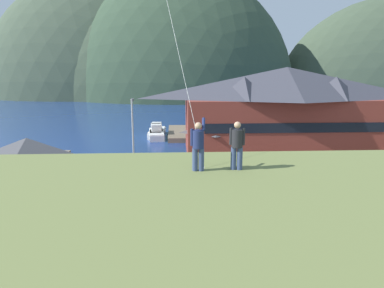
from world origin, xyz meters
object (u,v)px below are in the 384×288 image
Objects in this scene: storage_shed_near_lot at (29,167)px; parking_light_pole at (133,133)px; moored_boat_wharfside at (156,133)px; moored_boat_outer_mooring at (201,130)px; parked_car_front_row_silver at (126,181)px; parked_car_mid_row_far at (282,174)px; parked_car_mid_row_center at (32,214)px; wharf_dock at (179,133)px; person_kite_flyer at (198,145)px; parked_car_front_row_red at (352,207)px; storage_shed_waterside at (214,138)px; parked_car_front_row_end at (174,208)px; harbor_lodge at (285,108)px; person_companion at (237,144)px; moored_boat_inner_slip at (157,132)px.

parking_light_pole reaches higher than storage_shed_near_lot.
moored_boat_wharfside is 7.28m from moored_boat_outer_mooring.
parked_car_front_row_silver is (-1.30, -23.38, 0.34)m from moored_boat_wharfside.
parked_car_mid_row_far is at bearing 4.53° from storage_shed_near_lot.
parked_car_mid_row_far and parked_car_mid_row_center have the same top height.
moored_boat_wharfside reaches higher than wharf_dock.
person_kite_flyer reaches higher than storage_shed_near_lot.
storage_shed_near_lot is 23.89m from parked_car_front_row_red.
parked_car_front_row_end is (-4.77, -18.57, -1.02)m from storage_shed_waterside.
parking_light_pole is at bearing -149.55° from harbor_lodge.
person_companion is at bearing -110.97° from harbor_lodge.
wharf_dock is at bearing 64.84° from storage_shed_near_lot.
parked_car_front_row_red is (14.38, -29.64, 0.34)m from moored_boat_wharfside.
parked_car_front_row_silver is (-8.16, -25.84, 0.34)m from moored_boat_outer_mooring.
storage_shed_near_lot is at bearing 132.67° from person_companion.
moored_boat_wharfside is 23.42m from parked_car_front_row_silver.
storage_shed_near_lot is 20.86m from storage_shed_waterside.
moored_boat_inner_slip is at bearing 90.47° from moored_boat_wharfside.
parked_car_front_row_red is at bearing -2.39° from parked_car_front_row_end.
person_kite_flyer reaches higher than wharf_dock.
person_companion is at bearing -113.29° from parked_car_mid_row_far.
moored_boat_inner_slip is 1.51× the size of parked_car_mid_row_center.
parking_light_pole is (-7.95, -21.72, 3.58)m from moored_boat_outer_mooring.
parked_car_front_row_end is at bearing -25.18° from storage_shed_near_lot.
parked_car_front_row_silver is at bearing 107.52° from person_kite_flyer.
person_kite_flyer is at bearing -94.62° from moored_boat_outer_mooring.
person_kite_flyer is (0.91, -9.55, 6.37)m from parked_car_front_row_end.
storage_shed_near_lot is 9.06m from parking_light_pole.
moored_boat_outer_mooring is at bearing 101.81° from parked_car_mid_row_far.
parked_car_front_row_silver is 16.89m from parked_car_front_row_red.
parked_car_front_row_silver is 0.59× the size of parking_light_pole.
person_kite_flyer is at bearing -117.13° from parked_car_mid_row_far.
parked_car_mid_row_far is 19.84m from parked_car_mid_row_center.
moored_boat_inner_slip is at bearing 86.97° from parking_light_pole.
moored_boat_outer_mooring is 25.15m from parked_car_mid_row_far.
storage_shed_near_lot reaches higher than parked_car_front_row_silver.
moored_boat_outer_mooring and moored_boat_inner_slip have the same top height.
person_kite_flyer is at bearing -97.82° from storage_shed_waterside.
person_kite_flyer is (4.83, -15.31, 6.37)m from parked_car_front_row_silver.
parked_car_front_row_end is at bearing -124.17° from harbor_lodge.
storage_shed_near_lot is 0.51× the size of wharf_dock.
storage_shed_near_lot reaches higher than parked_car_mid_row_far.
moored_boat_wharfside is at bearing 150.81° from harbor_lodge.
moored_boat_inner_slip reaches higher than parked_car_front_row_end.
moored_boat_wharfside is at bearing 124.93° from storage_shed_waterside.
wharf_dock is at bearing 109.28° from parked_car_front_row_red.
parked_car_front_row_red is (-1.86, -20.56, -4.38)m from harbor_lodge.
parking_light_pole is (-1.10, -19.27, 3.58)m from moored_boat_wharfside.
storage_shed_near_lot is 0.81× the size of parking_light_pole.
moored_boat_inner_slip is at bearing 87.00° from parked_car_front_row_silver.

